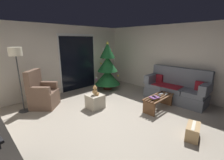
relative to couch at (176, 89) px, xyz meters
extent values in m
plane|color=#9E9384|center=(-2.32, 0.36, -0.40)|extent=(7.00, 7.00, 0.00)
cube|color=beige|center=(-2.32, 3.42, 0.85)|extent=(5.72, 0.12, 2.50)
cube|color=beige|center=(0.54, 0.36, 0.85)|extent=(0.12, 6.00, 2.50)
cube|color=silver|center=(-1.59, 3.34, 0.70)|extent=(1.60, 0.02, 2.20)
cube|color=black|center=(-1.59, 3.33, 0.65)|extent=(1.50, 0.02, 2.10)
cube|color=slate|center=(-0.07, 0.00, -0.23)|extent=(0.78, 1.91, 0.34)
cube|color=slate|center=(-0.08, -0.62, 0.01)|extent=(0.69, 0.61, 0.14)
cube|color=slate|center=(-0.09, 0.00, 0.01)|extent=(0.69, 0.61, 0.14)
cube|color=slate|center=(-0.09, 0.62, 0.01)|extent=(0.69, 0.61, 0.14)
cube|color=slate|center=(0.23, 0.00, 0.38)|extent=(0.22, 1.90, 0.60)
cube|color=slate|center=(-0.06, -0.87, 0.22)|extent=(0.76, 0.21, 0.28)
cube|color=slate|center=(-0.08, 0.87, 0.22)|extent=(0.76, 0.21, 0.28)
cube|color=maroon|center=(-0.11, 0.25, 0.09)|extent=(0.61, 0.91, 0.02)
cube|color=maroon|center=(0.10, -0.70, 0.22)|extent=(0.12, 0.32, 0.28)
cube|color=maroon|center=(0.09, 0.70, 0.22)|extent=(0.12, 0.32, 0.28)
cube|color=brown|center=(-1.03, -0.14, -0.02)|extent=(1.10, 0.05, 0.04)
cube|color=brown|center=(-1.03, -0.05, -0.02)|extent=(1.10, 0.05, 0.04)
cube|color=brown|center=(-1.03, 0.04, -0.02)|extent=(1.10, 0.05, 0.04)
cube|color=brown|center=(-1.03, 0.13, -0.02)|extent=(1.10, 0.05, 0.04)
cube|color=brown|center=(-1.03, 0.21, -0.02)|extent=(1.10, 0.05, 0.04)
cube|color=brown|center=(-1.52, 0.04, -0.22)|extent=(0.05, 0.36, 0.36)
cube|color=brown|center=(-0.54, 0.04, -0.22)|extent=(0.05, 0.36, 0.36)
cube|color=#ADADB2|center=(-0.83, 0.08, 0.01)|extent=(0.16, 0.09, 0.02)
cube|color=#333338|center=(-0.95, 0.06, 0.01)|extent=(0.15, 0.13, 0.02)
cube|color=silver|center=(-0.72, -0.04, 0.01)|extent=(0.16, 0.06, 0.02)
cube|color=black|center=(-0.68, 0.14, 0.01)|extent=(0.15, 0.13, 0.02)
cube|color=#B79333|center=(-1.31, 0.02, 0.01)|extent=(0.22, 0.22, 0.03)
cube|color=#6B3D7A|center=(-1.32, 0.01, 0.04)|extent=(0.27, 0.25, 0.03)
cube|color=black|center=(-1.31, 0.03, 0.06)|extent=(0.12, 0.16, 0.01)
cylinder|color=#4C1E19|center=(-0.80, 2.46, -0.35)|extent=(0.36, 0.36, 0.10)
cylinder|color=brown|center=(-0.80, 2.46, -0.24)|extent=(0.08, 0.08, 0.12)
cone|color=#195628|center=(-0.80, 2.46, 0.11)|extent=(1.02, 1.02, 0.58)
cone|color=#195628|center=(-0.80, 2.46, 0.64)|extent=(0.81, 0.81, 0.58)
cone|color=#195628|center=(-0.80, 2.46, 1.17)|extent=(0.60, 0.60, 0.58)
sphere|color=white|center=(-0.47, 2.53, 0.50)|extent=(0.06, 0.06, 0.06)
sphere|color=#B233A5|center=(-0.43, 2.62, 0.26)|extent=(0.06, 0.06, 0.06)
sphere|color=gold|center=(-0.90, 2.75, 0.64)|extent=(0.06, 0.06, 0.06)
sphere|color=gold|center=(-0.60, 2.08, 0.19)|extent=(0.06, 0.06, 0.06)
sphere|color=gold|center=(-0.93, 2.61, 1.05)|extent=(0.06, 0.06, 0.06)
sphere|color=white|center=(-0.89, 2.58, 1.22)|extent=(0.06, 0.06, 0.06)
sphere|color=white|center=(-0.58, 2.35, 0.83)|extent=(0.06, 0.06, 0.06)
sphere|color=red|center=(-0.65, 2.39, 1.13)|extent=(0.06, 0.06, 0.06)
sphere|color=#1E8C33|center=(-1.24, 2.35, 0.12)|extent=(0.06, 0.06, 0.06)
sphere|color=gold|center=(-0.72, 2.65, 1.02)|extent=(0.06, 0.06, 0.06)
sphere|color=#B233A5|center=(-1.13, 2.82, -0.01)|extent=(0.06, 0.06, 0.06)
sphere|color=red|center=(-0.82, 2.71, 0.83)|extent=(0.06, 0.06, 0.06)
sphere|color=white|center=(-1.14, 2.78, 0.07)|extent=(0.06, 0.06, 0.06)
cone|color=#EAD14C|center=(-0.80, 2.46, 1.47)|extent=(0.14, 0.14, 0.12)
cube|color=brown|center=(-3.33, 2.50, -0.24)|extent=(0.96, 0.96, 0.31)
cube|color=brown|center=(-3.33, 2.50, 0.00)|extent=(0.96, 0.96, 0.18)
cube|color=brown|center=(-3.52, 2.69, 0.41)|extent=(0.60, 0.59, 0.64)
cube|color=brown|center=(-3.12, 2.68, 0.20)|extent=(0.51, 0.51, 0.22)
cube|color=brown|center=(-3.52, 2.29, 0.20)|extent=(0.51, 0.51, 0.22)
cylinder|color=#2D2D30|center=(-3.88, 2.61, -0.39)|extent=(0.28, 0.28, 0.02)
cylinder|color=#2D2D30|center=(-3.88, 2.61, 0.40)|extent=(0.03, 0.03, 1.55)
cylinder|color=beige|center=(-3.88, 2.61, 1.27)|extent=(0.32, 0.32, 0.22)
cube|color=#B2A893|center=(-2.29, 1.39, -0.20)|extent=(0.44, 0.44, 0.41)
cylinder|color=tan|center=(-2.22, 1.38, 0.04)|extent=(0.12, 0.12, 0.06)
cylinder|color=tan|center=(-2.29, 1.31, 0.04)|extent=(0.12, 0.12, 0.06)
sphere|color=tan|center=(-2.29, 1.39, 0.11)|extent=(0.15, 0.15, 0.15)
sphere|color=tan|center=(-2.29, 1.39, 0.23)|extent=(0.11, 0.11, 0.11)
sphere|color=tan|center=(-2.26, 1.35, 0.22)|extent=(0.04, 0.04, 0.04)
sphere|color=tan|center=(-2.27, 1.41, 0.27)|extent=(0.04, 0.04, 0.04)
sphere|color=tan|center=(-2.32, 1.36, 0.27)|extent=(0.04, 0.04, 0.04)
sphere|color=tan|center=(-2.23, 1.42, 0.12)|extent=(0.06, 0.06, 0.06)
sphere|color=tan|center=(-2.33, 1.32, 0.12)|extent=(0.06, 0.06, 0.06)
cube|color=tan|center=(-1.74, -1.15, -0.26)|extent=(0.51, 0.34, 0.28)
cube|color=beige|center=(-1.74, -1.15, -0.12)|extent=(0.43, 0.16, 0.00)
camera|label=1|loc=(-4.87, -1.99, 1.56)|focal=24.53mm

